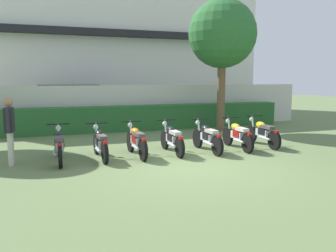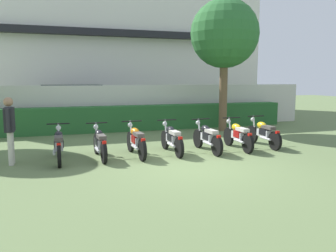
{
  "view_description": "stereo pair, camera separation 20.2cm",
  "coord_description": "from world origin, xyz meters",
  "px_view_note": "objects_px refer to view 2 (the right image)",
  "views": [
    {
      "loc": [
        -3.38,
        -7.71,
        2.17
      ],
      "look_at": [
        0.0,
        1.83,
        0.77
      ],
      "focal_mm": 36.73,
      "sensor_mm": 36.0,
      "label": 1
    },
    {
      "loc": [
        -3.19,
        -7.78,
        2.17
      ],
      "look_at": [
        0.0,
        1.83,
        0.77
      ],
      "focal_mm": 36.73,
      "sensor_mm": 36.0,
      "label": 2
    }
  ],
  "objects_px": {
    "motorcycle_in_row_4": "(207,137)",
    "motorcycle_in_row_5": "(238,135)",
    "motorcycle_in_row_3": "(172,138)",
    "motorcycle_in_row_1": "(100,143)",
    "inspector_person": "(10,125)",
    "tree_far_side": "(225,34)",
    "parked_car": "(75,105)",
    "motorcycle_in_row_2": "(136,140)",
    "motorcycle_in_row_0": "(59,145)",
    "motorcycle_in_row_6": "(263,133)"
  },
  "relations": [
    {
      "from": "motorcycle_in_row_0",
      "to": "motorcycle_in_row_2",
      "type": "relative_size",
      "value": 1.02
    },
    {
      "from": "tree_far_side",
      "to": "motorcycle_in_row_2",
      "type": "distance_m",
      "value": 6.75
    },
    {
      "from": "parked_car",
      "to": "motorcycle_in_row_0",
      "type": "distance_m",
      "value": 7.66
    },
    {
      "from": "tree_far_side",
      "to": "motorcycle_in_row_3",
      "type": "relative_size",
      "value": 2.88
    },
    {
      "from": "motorcycle_in_row_4",
      "to": "motorcycle_in_row_0",
      "type": "bearing_deg",
      "value": 87.57
    },
    {
      "from": "motorcycle_in_row_6",
      "to": "parked_car",
      "type": "bearing_deg",
      "value": 37.42
    },
    {
      "from": "motorcycle_in_row_3",
      "to": "motorcycle_in_row_6",
      "type": "bearing_deg",
      "value": -88.91
    },
    {
      "from": "motorcycle_in_row_3",
      "to": "inspector_person",
      "type": "relative_size",
      "value": 1.09
    },
    {
      "from": "parked_car",
      "to": "motorcycle_in_row_5",
      "type": "xyz_separation_m",
      "value": [
        4.4,
        -7.68,
        -0.49
      ]
    },
    {
      "from": "parked_car",
      "to": "motorcycle_in_row_6",
      "type": "height_order",
      "value": "parked_car"
    },
    {
      "from": "motorcycle_in_row_4",
      "to": "inspector_person",
      "type": "xyz_separation_m",
      "value": [
        -5.38,
        0.18,
        0.58
      ]
    },
    {
      "from": "motorcycle_in_row_0",
      "to": "motorcycle_in_row_1",
      "type": "relative_size",
      "value": 1.05
    },
    {
      "from": "motorcycle_in_row_1",
      "to": "motorcycle_in_row_5",
      "type": "bearing_deg",
      "value": -93.26
    },
    {
      "from": "tree_far_side",
      "to": "motorcycle_in_row_4",
      "type": "distance_m",
      "value": 5.6
    },
    {
      "from": "motorcycle_in_row_0",
      "to": "motorcycle_in_row_1",
      "type": "distance_m",
      "value": 1.07
    },
    {
      "from": "tree_far_side",
      "to": "motorcycle_in_row_1",
      "type": "height_order",
      "value": "tree_far_side"
    },
    {
      "from": "parked_car",
      "to": "motorcycle_in_row_1",
      "type": "height_order",
      "value": "parked_car"
    },
    {
      "from": "parked_car",
      "to": "tree_far_side",
      "type": "bearing_deg",
      "value": -37.45
    },
    {
      "from": "motorcycle_in_row_3",
      "to": "motorcycle_in_row_6",
      "type": "relative_size",
      "value": 0.98
    },
    {
      "from": "motorcycle_in_row_4",
      "to": "motorcycle_in_row_5",
      "type": "xyz_separation_m",
      "value": [
        1.05,
        0.03,
        0.0
      ]
    },
    {
      "from": "motorcycle_in_row_6",
      "to": "motorcycle_in_row_0",
      "type": "bearing_deg",
      "value": 92.28
    },
    {
      "from": "motorcycle_in_row_3",
      "to": "motorcycle_in_row_5",
      "type": "relative_size",
      "value": 1.01
    },
    {
      "from": "motorcycle_in_row_2",
      "to": "motorcycle_in_row_5",
      "type": "relative_size",
      "value": 1.01
    },
    {
      "from": "motorcycle_in_row_1",
      "to": "motorcycle_in_row_5",
      "type": "distance_m",
      "value": 4.21
    },
    {
      "from": "tree_far_side",
      "to": "parked_car",
      "type": "bearing_deg",
      "value": 144.81
    },
    {
      "from": "motorcycle_in_row_5",
      "to": "motorcycle_in_row_4",
      "type": "bearing_deg",
      "value": 93.55
    },
    {
      "from": "motorcycle_in_row_1",
      "to": "motorcycle_in_row_3",
      "type": "bearing_deg",
      "value": -91.47
    },
    {
      "from": "tree_far_side",
      "to": "inspector_person",
      "type": "xyz_separation_m",
      "value": [
        -7.78,
        -3.47,
        -2.93
      ]
    },
    {
      "from": "parked_car",
      "to": "tree_far_side",
      "type": "relative_size",
      "value": 0.85
    },
    {
      "from": "motorcycle_in_row_2",
      "to": "motorcycle_in_row_0",
      "type": "bearing_deg",
      "value": 87.96
    },
    {
      "from": "motorcycle_in_row_4",
      "to": "motorcycle_in_row_5",
      "type": "bearing_deg",
      "value": -89.5
    },
    {
      "from": "motorcycle_in_row_3",
      "to": "motorcycle_in_row_4",
      "type": "height_order",
      "value": "motorcycle_in_row_4"
    },
    {
      "from": "inspector_person",
      "to": "motorcycle_in_row_5",
      "type": "bearing_deg",
      "value": -1.34
    },
    {
      "from": "parked_car",
      "to": "motorcycle_in_row_4",
      "type": "height_order",
      "value": "parked_car"
    },
    {
      "from": "motorcycle_in_row_1",
      "to": "motorcycle_in_row_6",
      "type": "height_order",
      "value": "motorcycle_in_row_6"
    },
    {
      "from": "motorcycle_in_row_4",
      "to": "inspector_person",
      "type": "height_order",
      "value": "inspector_person"
    },
    {
      "from": "parked_car",
      "to": "motorcycle_in_row_5",
      "type": "relative_size",
      "value": 2.47
    },
    {
      "from": "motorcycle_in_row_1",
      "to": "motorcycle_in_row_2",
      "type": "distance_m",
      "value": 1.01
    },
    {
      "from": "motorcycle_in_row_4",
      "to": "parked_car",
      "type": "bearing_deg",
      "value": 22.55
    },
    {
      "from": "motorcycle_in_row_0",
      "to": "motorcycle_in_row_6",
      "type": "relative_size",
      "value": 1.0
    },
    {
      "from": "motorcycle_in_row_5",
      "to": "motorcycle_in_row_6",
      "type": "xyz_separation_m",
      "value": [
        1.02,
        0.15,
        -0.0
      ]
    },
    {
      "from": "motorcycle_in_row_2",
      "to": "inspector_person",
      "type": "relative_size",
      "value": 1.09
    },
    {
      "from": "motorcycle_in_row_6",
      "to": "inspector_person",
      "type": "distance_m",
      "value": 7.47
    },
    {
      "from": "motorcycle_in_row_0",
      "to": "motorcycle_in_row_6",
      "type": "bearing_deg",
      "value": -88.56
    },
    {
      "from": "motorcycle_in_row_0",
      "to": "motorcycle_in_row_3",
      "type": "xyz_separation_m",
      "value": [
        3.15,
        0.03,
        -0.01
      ]
    },
    {
      "from": "motorcycle_in_row_3",
      "to": "motorcycle_in_row_5",
      "type": "distance_m",
      "value": 2.12
    },
    {
      "from": "tree_far_side",
      "to": "motorcycle_in_row_2",
      "type": "xyz_separation_m",
      "value": [
        -4.55,
        -3.54,
        -3.5
      ]
    },
    {
      "from": "motorcycle_in_row_1",
      "to": "motorcycle_in_row_5",
      "type": "xyz_separation_m",
      "value": [
        4.2,
        -0.1,
        0.0
      ]
    },
    {
      "from": "parked_car",
      "to": "motorcycle_in_row_6",
      "type": "distance_m",
      "value": 9.29
    },
    {
      "from": "inspector_person",
      "to": "motorcycle_in_row_4",
      "type": "bearing_deg",
      "value": -1.89
    }
  ]
}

